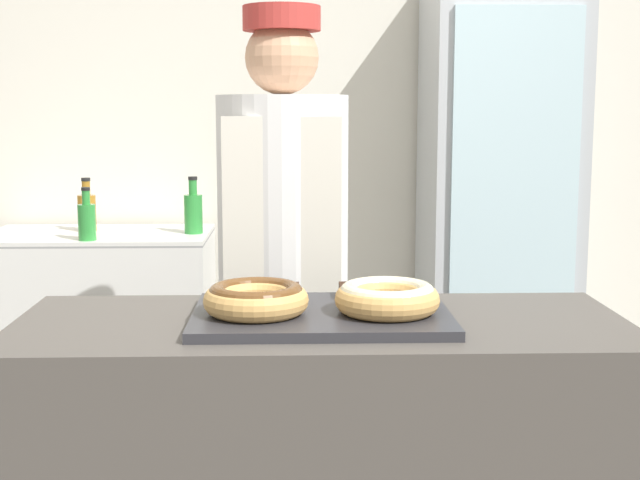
{
  "coord_description": "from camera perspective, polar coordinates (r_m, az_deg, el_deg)",
  "views": [
    {
      "loc": [
        -0.07,
        -2.08,
        1.42
      ],
      "look_at": [
        0.0,
        0.1,
        1.09
      ],
      "focal_mm": 50.0,
      "sensor_mm": 36.0,
      "label": 1
    }
  ],
  "objects": [
    {
      "name": "bottle_amber",
      "position": [
        4.03,
        -14.69,
        1.82
      ],
      "size": [
        0.08,
        0.08,
        0.23
      ],
      "color": "#99661E",
      "rests_on": "chest_freezer"
    },
    {
      "name": "beverage_fridge",
      "position": [
        3.97,
        11.25,
        2.08
      ],
      "size": [
        0.63,
        0.62,
        1.97
      ],
      "color": "#ADB2B7",
      "rests_on": "ground_plane"
    },
    {
      "name": "bottle_green_b",
      "position": [
        3.87,
        -8.11,
        1.82
      ],
      "size": [
        0.08,
        0.08,
        0.24
      ],
      "color": "#2D8C38",
      "rests_on": "chest_freezer"
    },
    {
      "name": "donut_chocolate_glaze",
      "position": [
        2.1,
        -4.12,
        -3.7
      ],
      "size": [
        0.25,
        0.25,
        0.07
      ],
      "color": "tan",
      "rests_on": "serving_tray"
    },
    {
      "name": "brownie_back_left",
      "position": [
        2.28,
        -2.52,
        -3.31
      ],
      "size": [
        0.09,
        0.09,
        0.03
      ],
      "color": "black",
      "rests_on": "serving_tray"
    },
    {
      "name": "chest_freezer",
      "position": [
        4.06,
        -13.79,
        -5.65
      ],
      "size": [
        0.96,
        0.57,
        0.88
      ],
      "color": "silver",
      "rests_on": "ground_plane"
    },
    {
      "name": "bottle_green",
      "position": [
        3.75,
        -14.7,
        1.25
      ],
      "size": [
        0.07,
        0.07,
        0.22
      ],
      "color": "#2D8C38",
      "rests_on": "chest_freezer"
    },
    {
      "name": "serving_tray",
      "position": [
        2.14,
        0.08,
        -4.86
      ],
      "size": [
        0.61,
        0.43,
        0.02
      ],
      "color": "#2D2D33",
      "rests_on": "display_counter"
    },
    {
      "name": "donut_light_glaze",
      "position": [
        2.11,
        4.32,
        -3.65
      ],
      "size": [
        0.25,
        0.25,
        0.07
      ],
      "color": "tan",
      "rests_on": "serving_tray"
    },
    {
      "name": "baker_person",
      "position": [
        2.8,
        -2.37,
        -2.16
      ],
      "size": [
        0.41,
        0.41,
        1.72
      ],
      "color": "#4C4C51",
      "rests_on": "ground_plane"
    },
    {
      "name": "wall_back",
      "position": [
        4.21,
        -0.87,
        7.55
      ],
      "size": [
        8.0,
        0.06,
        2.7
      ],
      "color": "silver",
      "rests_on": "ground_plane"
    },
    {
      "name": "brownie_back_right",
      "position": [
        2.28,
        2.43,
        -3.28
      ],
      "size": [
        0.09,
        0.09,
        0.03
      ],
      "color": "black",
      "rests_on": "serving_tray"
    }
  ]
}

